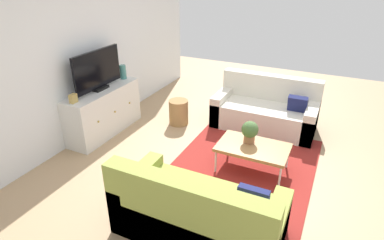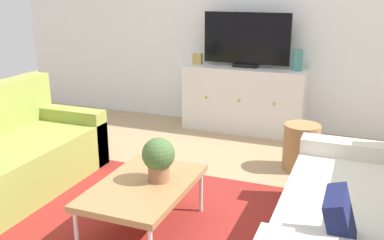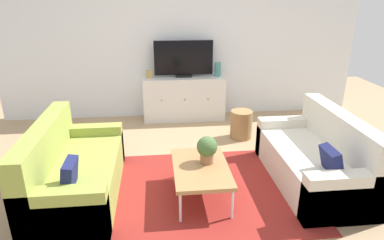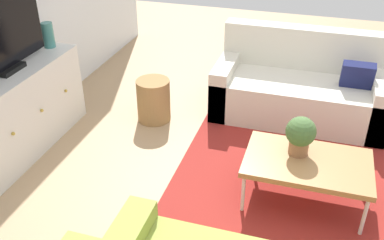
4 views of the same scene
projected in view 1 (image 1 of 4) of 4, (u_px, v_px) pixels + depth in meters
name	position (u px, v px, depth m)	size (l,w,h in m)	color
ground_plane	(232.00, 165.00, 4.59)	(10.00, 10.00, 0.00)	tan
wall_back	(81.00, 52.00, 4.99)	(6.40, 0.12, 2.70)	white
area_rug	(242.00, 167.00, 4.53)	(2.50, 1.90, 0.01)	maroon
couch_left_side	(197.00, 216.00, 3.26)	(0.84, 1.71, 0.86)	olive
couch_right_side	(266.00, 111.00, 5.59)	(0.84, 1.71, 0.86)	beige
coffee_table	(253.00, 148.00, 4.33)	(0.60, 0.94, 0.39)	#A37547
potted_plant	(250.00, 131.00, 4.33)	(0.23, 0.23, 0.31)	#936042
tv_console	(104.00, 111.00, 5.33)	(1.44, 0.47, 0.77)	silver
flat_screen_tv	(98.00, 70.00, 5.02)	(1.02, 0.16, 0.63)	black
glass_vase	(123.00, 72.00, 5.59)	(0.11, 0.11, 0.24)	teal
mantel_clock	(73.00, 98.00, 4.64)	(0.11, 0.07, 0.13)	tan
wicker_basket	(179.00, 112.00, 5.69)	(0.34, 0.34, 0.44)	#9E7547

